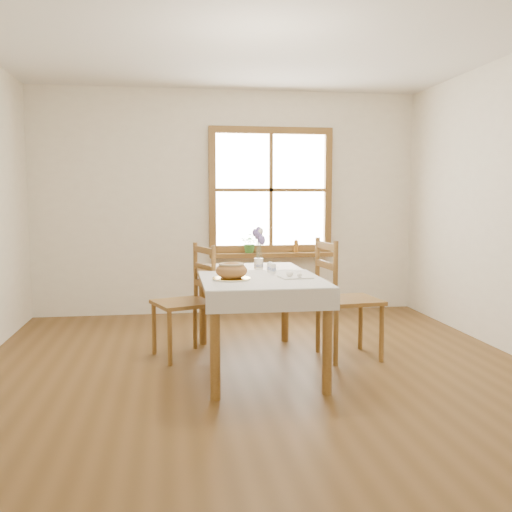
{
  "coord_description": "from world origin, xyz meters",
  "views": [
    {
      "loc": [
        -0.67,
        -4.19,
        1.38
      ],
      "look_at": [
        0.0,
        0.3,
        0.9
      ],
      "focal_mm": 40.0,
      "sensor_mm": 36.0,
      "label": 1
    }
  ],
  "objects_px": {
    "chair_left": "(183,301)",
    "flower_vase": "(259,264)",
    "chair_right": "(349,298)",
    "bread_plate": "(231,279)",
    "dining_table": "(256,285)"
  },
  "relations": [
    {
      "from": "chair_left",
      "to": "flower_vase",
      "type": "xyz_separation_m",
      "value": [
        0.65,
        -0.03,
        0.31
      ]
    },
    {
      "from": "chair_right",
      "to": "flower_vase",
      "type": "height_order",
      "value": "chair_right"
    },
    {
      "from": "chair_right",
      "to": "bread_plate",
      "type": "bearing_deg",
      "value": 107.27
    },
    {
      "from": "dining_table",
      "to": "chair_left",
      "type": "distance_m",
      "value": 0.7
    },
    {
      "from": "dining_table",
      "to": "chair_left",
      "type": "height_order",
      "value": "chair_left"
    },
    {
      "from": "dining_table",
      "to": "flower_vase",
      "type": "height_order",
      "value": "flower_vase"
    },
    {
      "from": "bread_plate",
      "to": "dining_table",
      "type": "bearing_deg",
      "value": 54.5
    },
    {
      "from": "bread_plate",
      "to": "flower_vase",
      "type": "xyz_separation_m",
      "value": [
        0.3,
        0.64,
        0.03
      ]
    },
    {
      "from": "dining_table",
      "to": "chair_right",
      "type": "xyz_separation_m",
      "value": [
        0.83,
        0.13,
        -0.15
      ]
    },
    {
      "from": "dining_table",
      "to": "flower_vase",
      "type": "relative_size",
      "value": 18.35
    },
    {
      "from": "chair_left",
      "to": "bread_plate",
      "type": "bearing_deg",
      "value": 6.8
    },
    {
      "from": "chair_right",
      "to": "bread_plate",
      "type": "height_order",
      "value": "chair_right"
    },
    {
      "from": "flower_vase",
      "to": "bread_plate",
      "type": "bearing_deg",
      "value": -115.24
    },
    {
      "from": "chair_left",
      "to": "bread_plate",
      "type": "height_order",
      "value": "chair_left"
    },
    {
      "from": "dining_table",
      "to": "chair_right",
      "type": "bearing_deg",
      "value": 9.02
    }
  ]
}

